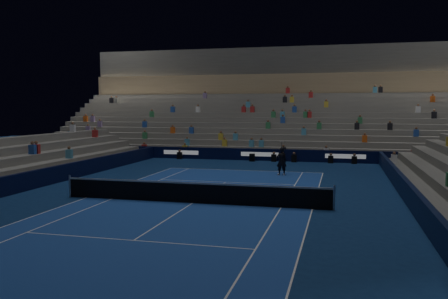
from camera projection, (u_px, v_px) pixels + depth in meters
ground at (193, 203)px, 21.79m from camera, size 90.00×90.00×0.00m
court_surface at (193, 203)px, 21.79m from camera, size 10.97×23.77×0.01m
sponsor_barrier_far at (260, 155)px, 39.63m from camera, size 44.00×0.25×1.00m
sponsor_barrier_east at (416, 203)px, 19.40m from camera, size 0.25×37.00×1.00m
sponsor_barrier_west at (13, 184)px, 24.10m from camera, size 0.25×37.00×1.00m
grandstand_main at (275, 118)px, 48.46m from camera, size 44.00×15.20×11.20m
tennis_net at (193, 192)px, 21.75m from camera, size 12.90×0.10×1.10m
tennis_player at (282, 161)px, 30.91m from camera, size 0.78×0.64×1.84m
broadcast_camera at (252, 157)px, 39.18m from camera, size 0.55×0.96×0.62m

